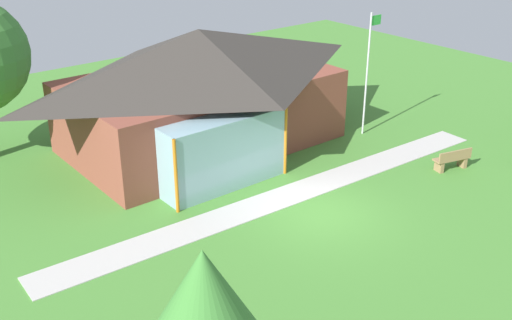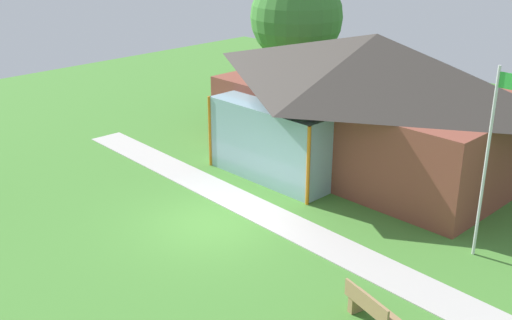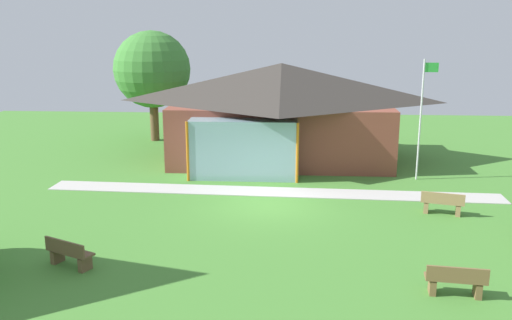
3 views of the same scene
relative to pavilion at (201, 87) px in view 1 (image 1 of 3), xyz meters
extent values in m
plane|color=#478433|center=(-0.21, -7.25, -2.50)|extent=(44.00, 44.00, 0.00)
cube|color=brown|center=(0.06, 0.15, -1.04)|extent=(10.56, 6.33, 2.93)
pyramid|color=#38332D|center=(0.06, 0.15, 1.37)|extent=(11.56, 7.33, 1.90)
cube|color=#8CB2BF|center=(-1.52, -3.61, -1.19)|extent=(4.75, 1.20, 2.63)
cylinder|color=orange|center=(-3.89, -4.21, -1.19)|extent=(0.12, 0.12, 2.63)
cylinder|color=orange|center=(0.86, -4.21, -1.19)|extent=(0.12, 0.12, 2.63)
cube|color=#BCB7B2|center=(-0.21, -5.67, -2.49)|extent=(18.55, 2.05, 0.03)
cylinder|color=silver|center=(6.15, -3.33, 0.13)|extent=(0.08, 0.08, 5.26)
cube|color=green|center=(6.45, -3.33, 2.41)|extent=(0.60, 0.02, 0.40)
cube|color=#9E7A51|center=(6.07, -7.92, -2.05)|extent=(1.56, 0.82, 0.06)
cube|color=#9E7A51|center=(5.54, -7.77, -2.31)|extent=(0.26, 0.43, 0.39)
cube|color=#9E7A51|center=(6.60, -8.06, -2.31)|extent=(0.26, 0.43, 0.39)
cube|color=#9E7A51|center=(6.02, -8.10, -1.84)|extent=(1.46, 0.45, 0.36)
camera|label=1|loc=(-13.15, -19.93, 7.67)|focal=43.23mm
camera|label=2|loc=(12.82, -18.18, 6.20)|focal=44.15mm
camera|label=3|loc=(0.54, -27.21, 4.18)|focal=38.63mm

